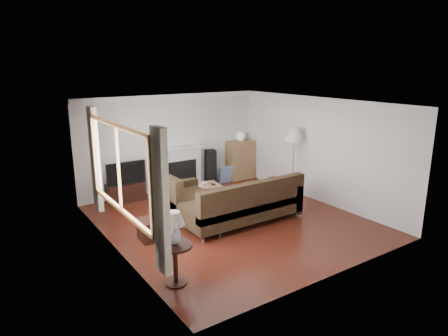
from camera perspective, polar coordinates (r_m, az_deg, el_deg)
room at (r=8.19m, az=1.17°, el=0.57°), size 5.10×5.60×2.54m
window at (r=6.86m, az=-14.83°, el=-0.12°), size 0.12×2.74×1.54m
curtain_near at (r=5.57m, az=-9.00°, el=-4.86°), size 0.10×0.35×2.10m
curtain_far at (r=8.32m, az=-17.92°, el=1.14°), size 0.10×0.35×2.10m
fireplace at (r=10.63m, az=-6.37°, el=0.02°), size 1.40×0.26×1.15m
tv_stand at (r=10.01m, az=-13.85°, el=-3.34°), size 0.90×0.40×0.45m
television at (r=9.87m, az=-14.03°, el=-0.58°), size 0.95×0.12×0.55m
speaker_left at (r=10.36m, az=-8.78°, el=-1.37°), size 0.27×0.31×0.83m
speaker_right at (r=10.98m, az=-1.94°, el=0.11°), size 0.35×0.39×0.97m
bookshelf at (r=11.52m, az=2.35°, el=1.16°), size 0.81×0.38×1.11m
globe_lamp at (r=11.38m, az=2.39°, el=4.51°), size 0.26×0.26×0.26m
sectional_sofa at (r=8.37m, az=2.60°, el=-4.84°), size 2.80×2.04×0.90m
coffee_table at (r=9.63m, az=-3.76°, el=-3.73°), size 1.16×0.74×0.42m
footstool at (r=7.79m, az=-10.21°, el=-8.57°), size 0.51×0.51×0.40m
floor_lamp at (r=10.05m, az=9.86°, el=0.78°), size 0.47×0.47×1.74m
side_table at (r=6.20m, az=-6.95°, el=-13.50°), size 0.52×0.52×0.66m
table_lamp at (r=5.95m, az=-7.12°, el=-8.56°), size 0.31×0.31×0.51m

